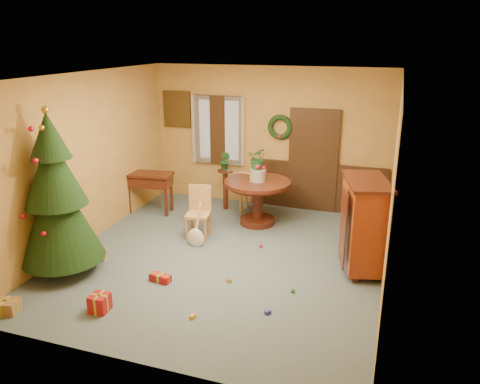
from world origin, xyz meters
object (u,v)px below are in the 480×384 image
at_px(dining_table, 258,194).
at_px(christmas_tree, 57,197).
at_px(chair_near, 199,210).
at_px(writing_desk, 149,183).
at_px(sideboard, 364,222).

relative_size(dining_table, christmas_tree, 0.49).
bearing_deg(chair_near, christmas_tree, -127.05).
bearing_deg(chair_near, dining_table, 47.41).
height_order(dining_table, chair_near, chair_near).
height_order(chair_near, christmas_tree, christmas_tree).
height_order(dining_table, writing_desk, dining_table).
distance_m(christmas_tree, sideboard, 4.59).
relative_size(dining_table, sideboard, 0.87).
height_order(chair_near, writing_desk, chair_near).
bearing_deg(sideboard, chair_near, 172.94).
relative_size(chair_near, writing_desk, 0.95).
distance_m(dining_table, chair_near, 1.22).
distance_m(chair_near, sideboard, 2.90).
xyz_separation_m(christmas_tree, sideboard, (4.30, 1.54, -0.43)).
distance_m(dining_table, sideboard, 2.40).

